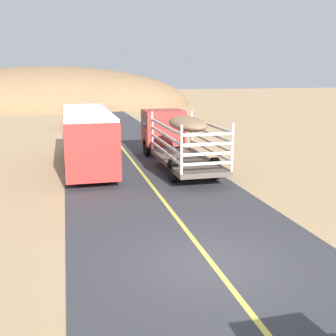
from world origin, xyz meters
The scene contains 7 objects.
ground_plane centered at (0.00, 0.00, 0.00)m, with size 240.00×240.00×0.00m, color tan.
road_surface centered at (0.00, 0.00, 0.01)m, with size 8.00×120.00×0.02m, color #38383D.
road_centre_line centered at (0.00, 0.00, 0.02)m, with size 0.16×117.60×0.00m, color #D8CC4C.
livestock_truck centered at (2.26, 13.41, 1.79)m, with size 2.53×9.70×3.02m.
bus centered at (-2.68, 13.21, 1.75)m, with size 2.54×10.00×3.21m.
car_far centered at (-2.62, 31.29, 1.09)m, with size 1.90×4.62×1.93m.
distant_hill centered at (-5.89, 57.06, 0.00)m, with size 44.12×22.89×12.38m, color olive.
Camera 1 is at (-3.76, -10.03, 5.25)m, focal length 44.08 mm.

